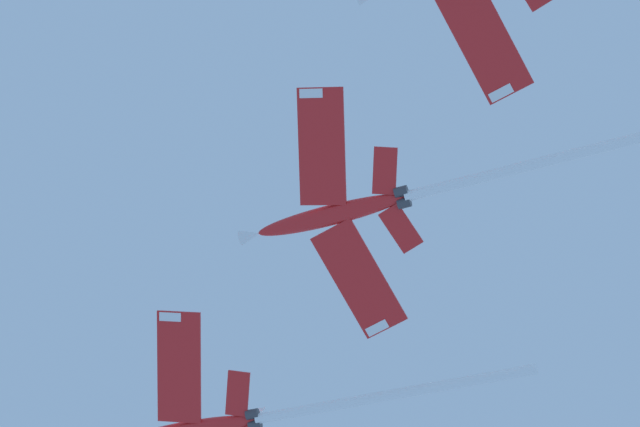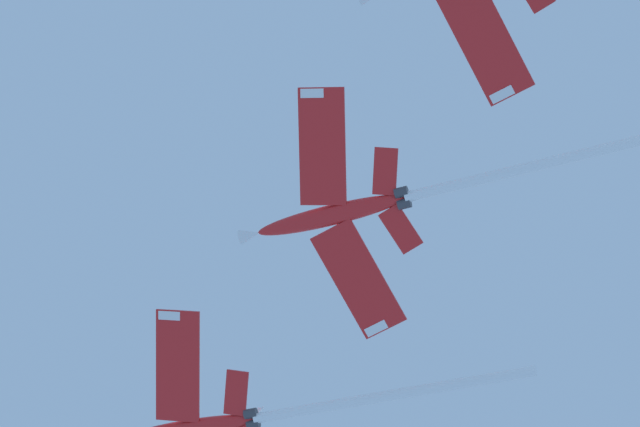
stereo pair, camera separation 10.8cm
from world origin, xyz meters
The scene contains 2 objects.
jet_lead centered at (21.36, 8.54, 112.99)m, with size 35.01×19.84×9.18m.
jet_second centered at (34.32, -8.94, 109.74)m, with size 36.30×19.70×9.37m.
Camera 1 is at (29.55, -20.91, 1.74)m, focal length 80.45 mm.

